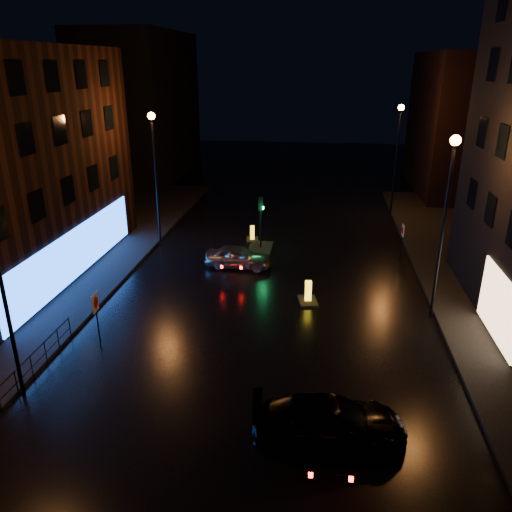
# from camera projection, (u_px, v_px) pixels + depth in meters

# --- Properties ---
(ground) EXTENTS (120.00, 120.00, 0.00)m
(ground) POSITION_uv_depth(u_px,v_px,m) (247.00, 379.00, 18.77)
(ground) COLOR black
(ground) RESTS_ON ground
(pavement_left) EXTENTS (12.00, 44.00, 0.15)m
(pavement_left) POSITION_uv_depth(u_px,v_px,m) (20.00, 275.00, 27.83)
(pavement_left) COLOR black
(pavement_left) RESTS_ON ground
(building_far_left) EXTENTS (8.00, 16.00, 14.00)m
(building_far_left) POSITION_uv_depth(u_px,v_px,m) (141.00, 106.00, 50.51)
(building_far_left) COLOR black
(building_far_left) RESTS_ON ground
(building_far_right) EXTENTS (8.00, 14.00, 12.00)m
(building_far_right) POSITION_uv_depth(u_px,v_px,m) (466.00, 124.00, 44.34)
(building_far_right) COLOR black
(building_far_right) RESTS_ON ground
(street_lamp_lfar) EXTENTS (0.44, 0.44, 8.37)m
(street_lamp_lfar) POSITION_uv_depth(u_px,v_px,m) (155.00, 159.00, 30.63)
(street_lamp_lfar) COLOR black
(street_lamp_lfar) RESTS_ON ground
(street_lamp_rnear) EXTENTS (0.44, 0.44, 8.37)m
(street_lamp_rnear) POSITION_uv_depth(u_px,v_px,m) (447.00, 202.00, 21.35)
(street_lamp_rnear) COLOR black
(street_lamp_rnear) RESTS_ON ground
(street_lamp_rfar) EXTENTS (0.44, 0.44, 8.37)m
(street_lamp_rfar) POSITION_uv_depth(u_px,v_px,m) (397.00, 145.00, 36.13)
(street_lamp_rfar) COLOR black
(street_lamp_rfar) RESTS_ON ground
(traffic_signal) EXTENTS (1.40, 2.40, 3.45)m
(traffic_signal) POSITION_uv_depth(u_px,v_px,m) (261.00, 242.00, 31.67)
(traffic_signal) COLOR black
(traffic_signal) RESTS_ON ground
(guard_railing) EXTENTS (0.05, 6.04, 1.00)m
(guard_railing) POSITION_uv_depth(u_px,v_px,m) (31.00, 362.00, 18.55)
(guard_railing) COLOR black
(guard_railing) RESTS_ON ground
(silver_hatchback) EXTENTS (3.82, 1.70, 1.28)m
(silver_hatchback) POSITION_uv_depth(u_px,v_px,m) (238.00, 257.00, 28.82)
(silver_hatchback) COLOR #AEAFB6
(silver_hatchback) RESTS_ON ground
(dark_sedan) EXTENTS (5.04, 2.56, 1.40)m
(dark_sedan) POSITION_uv_depth(u_px,v_px,m) (330.00, 421.00, 15.54)
(dark_sedan) COLOR black
(dark_sedan) RESTS_ON ground
(bollard_near) EXTENTS (1.10, 1.45, 1.15)m
(bollard_near) POSITION_uv_depth(u_px,v_px,m) (308.00, 298.00, 24.71)
(bollard_near) COLOR black
(bollard_near) RESTS_ON ground
(bollard_far) EXTENTS (0.93, 1.27, 1.03)m
(bollard_far) POSITION_uv_depth(u_px,v_px,m) (252.00, 237.00, 33.31)
(bollard_far) COLOR black
(bollard_far) RESTS_ON ground
(road_sign_left) EXTENTS (0.12, 0.58, 2.38)m
(road_sign_left) POSITION_uv_depth(u_px,v_px,m) (96.00, 307.00, 20.40)
(road_sign_left) COLOR black
(road_sign_left) RESTS_ON ground
(road_sign_right) EXTENTS (0.09, 0.52, 2.12)m
(road_sign_right) POSITION_uv_depth(u_px,v_px,m) (403.00, 233.00, 29.82)
(road_sign_right) COLOR black
(road_sign_right) RESTS_ON ground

